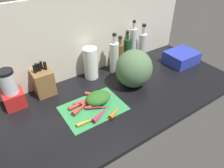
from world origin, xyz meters
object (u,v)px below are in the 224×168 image
carrot_0 (107,97)px  carrot_8 (82,107)px  carrot_3 (89,98)px  carrot_5 (115,112)px  carrot_10 (101,113)px  bottle_1 (120,55)px  dish_rack (181,57)px  bottle_0 (114,57)px  bottle_3 (133,45)px  carrot_7 (82,103)px  winter_squash (134,69)px  bottle_2 (127,52)px  carrot_6 (93,94)px  carrot_4 (98,107)px  blender_appliance (11,91)px  knife_block (43,82)px  paper_towel_roll (91,63)px  carrot_1 (97,103)px  carrot_2 (88,121)px  cutting_board (93,108)px  carrot_9 (86,101)px

carrot_0 → carrot_8: bearing=179.3°
carrot_3 → carrot_5: 21.26cm
carrot_10 → bottle_1: bottle_1 is taller
carrot_3 → dish_rack: (89.96, 0.72, 2.57)cm
bottle_0 → bottle_3: bottle_3 is taller
carrot_0 → carrot_7: bearing=167.2°
winter_squash → bottle_2: 29.64cm
carrot_6 → carrot_8: size_ratio=0.69×
carrot_5 → dish_rack: bearing=14.1°
carrot_4 → bottle_2: 61.11cm
carrot_6 → blender_appliance: 50.77cm
carrot_7 → knife_block: bearing=118.0°
carrot_4 → paper_towel_roll: bearing=67.0°
carrot_6 → carrot_3: bearing=-145.9°
carrot_0 → carrot_8: carrot_0 is taller
carrot_0 → bottle_0: size_ratio=0.40×
carrot_7 → carrot_10: carrot_10 is taller
carrot_7 → paper_towel_roll: paper_towel_roll is taller
carrot_1 → carrot_0: bearing=7.6°
carrot_7 → bottle_2: bottle_2 is taller
carrot_10 → winter_squash: size_ratio=0.58×
carrot_8 → bottle_3: (65.09, 31.54, 12.90)cm
knife_block → bottle_0: size_ratio=0.72×
winter_squash → blender_appliance: bearing=162.5°
carrot_1 → paper_towel_roll: 35.56cm
carrot_5 → carrot_8: 21.06cm
carrot_4 → bottle_2: (48.86, 35.29, 10.11)cm
carrot_2 → carrot_3: bearing=59.4°
carrot_2 → winter_squash: winter_squash is taller
carrot_1 → paper_towel_roll: size_ratio=0.50×
cutting_board → bottle_2: bearing=32.5°
carrot_4 → blender_appliance: blender_appliance is taller
carrot_6 → carrot_9: size_ratio=0.63×
winter_squash → bottle_0: 23.18cm
carrot_9 → bottle_2: size_ratio=0.56×
bottle_1 → bottle_2: (7.67, 0.75, 0.89)cm
bottle_0 → carrot_8: bearing=-148.0°
carrot_8 → bottle_2: 65.87cm
carrot_0 → paper_towel_roll: 31.82cm
carrot_3 → blender_appliance: (-41.47, 22.76, 8.87)cm
paper_towel_roll → carrot_9: bearing=-126.3°
carrot_5 → bottle_2: size_ratio=0.38×
carrot_5 → carrot_6: 23.25cm
carrot_0 → carrot_7: carrot_0 is taller
cutting_board → carrot_9: carrot_9 is taller
carrot_10 → knife_block: size_ratio=0.68×
paper_towel_roll → bottle_1: bearing=-1.0°
carrot_7 → carrot_1: bearing=-32.1°
carrot_8 → blender_appliance: size_ratio=0.57×
bottle_0 → dish_rack: bottle_0 is taller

